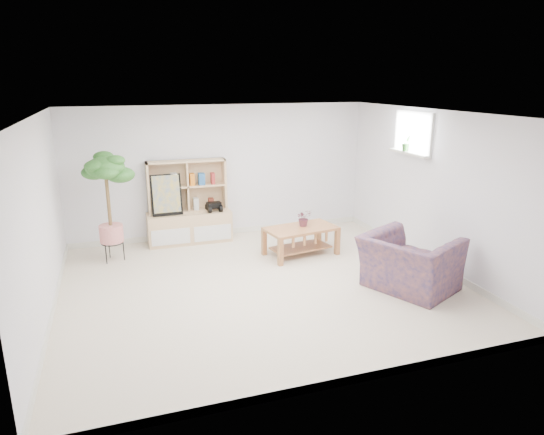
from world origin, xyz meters
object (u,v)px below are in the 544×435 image
object	(u,v)px
floor_tree	(109,208)
armchair	(410,260)
coffee_table	(301,241)
storage_unit	(189,202)

from	to	relation	value
floor_tree	armchair	size ratio (longest dim) A/B	1.49
coffee_table	floor_tree	bearing A→B (deg)	157.12
coffee_table	floor_tree	world-z (taller)	floor_tree
storage_unit	armchair	world-z (taller)	storage_unit
coffee_table	floor_tree	xyz separation A→B (m)	(-2.97, 0.69, 0.64)
coffee_table	armchair	distance (m)	1.99
coffee_table	armchair	xyz separation A→B (m)	(0.91, -1.76, 0.20)
coffee_table	floor_tree	size ratio (longest dim) A/B	0.66
coffee_table	floor_tree	distance (m)	3.12
armchair	floor_tree	bearing A→B (deg)	32.18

